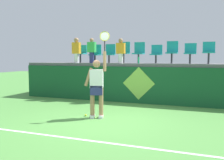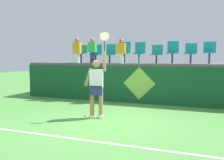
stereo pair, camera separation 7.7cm
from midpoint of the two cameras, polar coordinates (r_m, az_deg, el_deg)
The scene contains 20 objects.
ground_plane at distance 7.15m, azimuth -2.02°, elevation -9.35°, with size 40.00×40.00×0.00m, color #519342.
court_back_wall at distance 9.95m, azimuth 5.02°, elevation -1.08°, with size 10.05×0.20×1.42m, color #144C28.
spectator_platform at distance 11.01m, azimuth 6.69°, elevation 3.52°, with size 10.05×2.41×0.12m, color #56565B.
court_baseline_stripe at distance 5.76m, azimuth -8.42°, elevation -12.98°, with size 9.05×0.08×0.01m, color white.
tennis_player at distance 7.43m, azimuth -3.73°, elevation -1.17°, with size 0.73×0.36×2.53m.
tennis_ball at distance 7.81m, azimuth -6.23°, elevation -7.88°, with size 0.07×0.07×0.07m, color #D1E533.
water_bottle at distance 9.98m, azimuth 5.81°, elevation 4.46°, with size 0.06×0.06×0.26m, color #26B272.
stadium_chair_0 at distance 11.48m, azimuth -7.16°, elevation 6.16°, with size 0.44×0.42×0.79m.
stadium_chair_1 at distance 11.17m, azimuth -3.90°, elevation 6.09°, with size 0.44×0.42×0.81m.
stadium_chair_2 at distance 10.91m, azimuth -0.74°, elevation 6.15°, with size 0.44×0.42×0.81m.
stadium_chair_3 at distance 10.69m, azimuth 2.56°, elevation 6.49°, with size 0.44×0.42×0.90m.
stadium_chair_4 at distance 10.50m, azimuth 5.88°, elevation 6.38°, with size 0.44×0.42×0.87m.
stadium_chair_5 at distance 10.33m, azimuth 9.73°, elevation 6.02°, with size 0.44×0.42×0.75m.
stadium_chair_6 at distance 10.24m, azimuth 13.16°, elevation 6.38°, with size 0.44×0.42×0.88m.
stadium_chair_7 at distance 10.16m, azimuth 17.00°, elevation 6.06°, with size 0.44×0.42×0.79m.
stadium_chair_8 at distance 10.14m, azimuth 20.76°, elevation 6.13°, with size 0.44×0.42×0.83m.
spectator_0 at distance 10.81m, azimuth -4.80°, elevation 6.70°, with size 0.34×0.20×1.05m.
spectator_1 at distance 10.26m, azimuth 1.75°, elevation 6.66°, with size 0.34×0.20×1.00m.
spectator_2 at distance 11.10m, azimuth -8.22°, elevation 6.76°, with size 0.34×0.20×1.09m.
wall_signage_mount at distance 9.91m, azimuth 5.76°, elevation -5.26°, with size 1.27×0.01×1.42m.
Camera 1 is at (2.66, -6.39, 1.79)m, focal length 40.60 mm.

